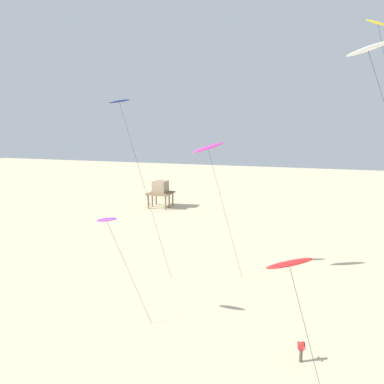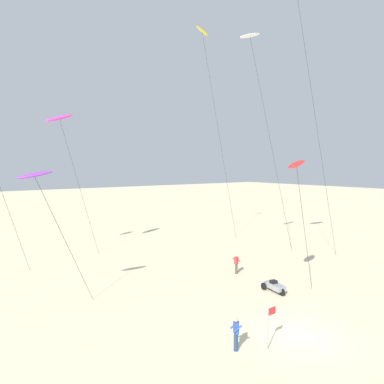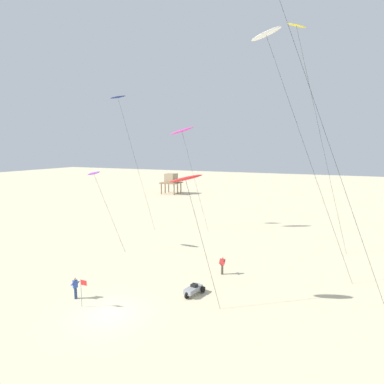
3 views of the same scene
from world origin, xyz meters
name	(u,v)px [view 3 (image 3 of 3)]	position (x,y,z in m)	size (l,w,h in m)	color
ground_plane	(110,314)	(0.00, 0.00, 0.00)	(260.00, 260.00, 0.00)	beige
kite_navy	(119,100)	(-14.14, 20.86, 18.01)	(6.33, 1.38, 18.66)	navy
kite_yellow	(299,36)	(9.47, 20.25, 23.10)	(7.21, 1.16, 24.48)	yellow
kite_purple	(94,174)	(-10.63, 11.24, 8.54)	(4.67, 0.93, 9.01)	purple
kite_white	(268,38)	(7.99, 11.57, 20.47)	(9.07, 1.26, 21.40)	white
kite_magenta	(182,131)	(-5.61, 23.31, 13.67)	(5.44, 2.14, 14.44)	#D8339E
kite_red	(186,179)	(4.20, 3.51, 9.24)	(3.84, 1.39, 9.71)	red
kite_flyer_nearest	(75,287)	(-3.87, 0.84, 0.89)	(0.68, 0.69, 1.67)	navy
kite_flyer_middle	(222,265)	(4.84, 9.90, 0.89)	(0.60, 0.57, 1.67)	#4C4738
stilt_house	(171,180)	(-23.45, 54.02, 3.55)	(4.40, 4.76, 5.09)	#846647
beach_buggy	(193,289)	(4.08, 5.12, 0.43)	(1.22, 2.12, 0.82)	gray
marker_flag	(83,288)	(-2.35, -0.01, 1.49)	(0.57, 0.05, 2.10)	gray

